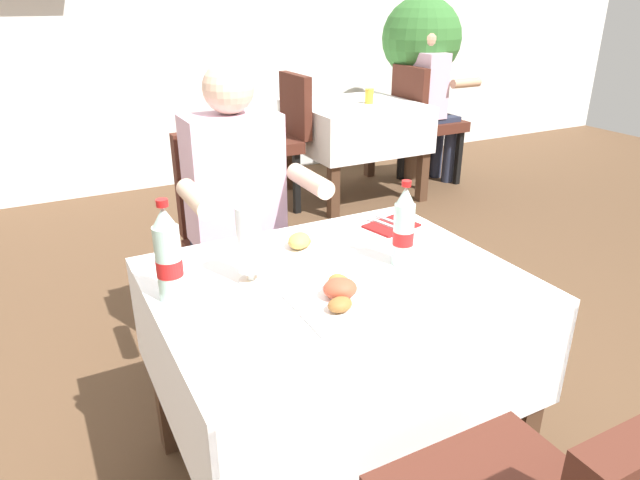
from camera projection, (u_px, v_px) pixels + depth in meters
main_dining_table at (335, 329)px, 1.70m from camera, size 1.03×0.84×0.73m
chair_far_diner_seat at (241, 236)px, 2.36m from camera, size 0.44×0.50×0.97m
seated_diner_far at (241, 209)px, 2.19m from camera, size 0.50×0.46×1.26m
plate_near_camera at (340, 296)px, 1.48m from camera, size 0.24×0.24×0.07m
plate_far_diner at (299, 246)px, 1.79m from camera, size 0.25×0.25×0.06m
beer_glass_left at (249, 242)px, 1.56m from camera, size 0.07×0.07×0.23m
cola_bottle_primary at (168, 257)px, 1.47m from camera, size 0.07×0.07×0.28m
cola_bottle_secondary at (404, 228)px, 1.67m from camera, size 0.06×0.06×0.26m
napkin_cutlery_set at (391, 225)px, 1.99m from camera, size 0.20×0.20×0.01m
background_dining_table at (355, 127)px, 4.35m from camera, size 0.90×0.87×0.73m
background_chair_left at (276, 135)px, 4.07m from camera, size 0.50×0.44×0.97m
background_chair_right at (424, 118)px, 4.63m from camera, size 0.50×0.44×0.97m
background_patron at (430, 98)px, 4.59m from camera, size 0.46×0.50×1.26m
background_table_tumbler at (369, 96)px, 4.24m from camera, size 0.06×0.06×0.11m
potted_plant_corner at (421, 51)px, 4.64m from camera, size 0.65×0.65×1.48m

